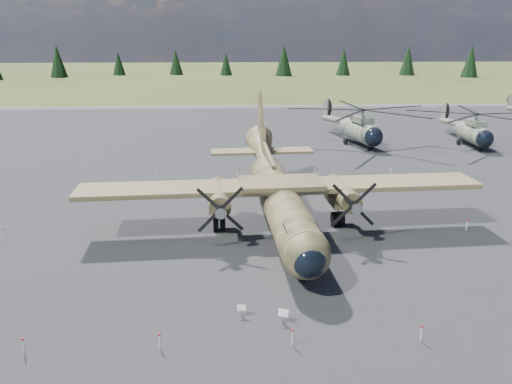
{
  "coord_description": "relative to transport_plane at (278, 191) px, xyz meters",
  "views": [
    {
      "loc": [
        -0.72,
        -33.09,
        13.56
      ],
      "look_at": [
        1.18,
        2.0,
        2.58
      ],
      "focal_mm": 35.0,
      "sensor_mm": 36.0,
      "label": 1
    }
  ],
  "objects": [
    {
      "name": "ground",
      "position": [
        -2.83,
        -1.78,
        -2.71
      ],
      "size": [
        500.0,
        500.0,
        0.0
      ],
      "primitive_type": "plane",
      "color": "brown",
      "rests_on": "ground"
    },
    {
      "name": "apron",
      "position": [
        -2.83,
        8.22,
        -2.71
      ],
      "size": [
        120.0,
        120.0,
        0.04
      ],
      "primitive_type": "cube",
      "color": "#535357",
      "rests_on": "ground"
    },
    {
      "name": "transport_plane",
      "position": [
        0.0,
        0.0,
        0.0
      ],
      "size": [
        28.62,
        25.99,
        9.44
      ],
      "rotation": [
        0.0,
        0.0,
        0.05
      ],
      "color": "#30381E",
      "rests_on": "ground"
    },
    {
      "name": "helicopter_near",
      "position": [
        13.22,
        27.87,
        0.72
      ],
      "size": [
        22.63,
        24.05,
        4.84
      ],
      "rotation": [
        0.0,
        0.0,
        0.21
      ],
      "color": "slate",
      "rests_on": "ground"
    },
    {
      "name": "helicopter_mid",
      "position": [
        27.53,
        26.56,
        0.39
      ],
      "size": [
        17.78,
        20.58,
        4.37
      ],
      "rotation": [
        0.0,
        0.0,
        -0.04
      ],
      "color": "slate",
      "rests_on": "ground"
    },
    {
      "name": "info_placard_left",
      "position": [
        -3.08,
        -12.68,
        -2.26
      ],
      "size": [
        0.45,
        0.21,
        0.68
      ],
      "rotation": [
        0.0,
        0.0,
        -0.07
      ],
      "color": "gray",
      "rests_on": "ground"
    },
    {
      "name": "info_placard_right",
      "position": [
        -1.05,
        -13.44,
        -2.17
      ],
      "size": [
        0.56,
        0.37,
        0.81
      ],
      "rotation": [
        0.0,
        0.0,
        -0.33
      ],
      "color": "gray",
      "rests_on": "ground"
    },
    {
      "name": "barrier_fence",
      "position": [
        -3.29,
        -1.86,
        -2.2
      ],
      "size": [
        33.12,
        29.62,
        0.85
      ],
      "color": "silver",
      "rests_on": "ground"
    },
    {
      "name": "treeline",
      "position": [
        -6.18,
        3.59,
        2.15
      ],
      "size": [
        333.16,
        323.96,
        10.97
      ],
      "color": "black",
      "rests_on": "ground"
    }
  ]
}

